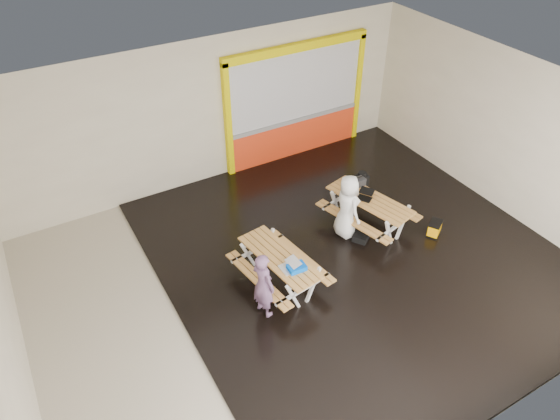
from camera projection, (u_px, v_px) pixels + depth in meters
room at (306, 203)px, 9.03m from camera, size 10.02×8.02×3.52m
deck at (354, 252)px, 10.58m from camera, size 7.50×7.98×0.05m
kiosk at (296, 105)px, 12.79m from camera, size 3.88×0.16×3.00m
picnic_table_left at (280, 263)px, 9.55m from camera, size 1.47×1.97×0.73m
picnic_table_right at (369, 206)px, 10.91m from camera, size 1.71×2.15×0.76m
person_left at (263, 285)px, 8.83m from camera, size 0.42×0.55×1.35m
person_right at (347, 207)px, 10.54m from camera, size 0.49×0.72×1.43m
laptop_left at (289, 266)px, 9.17m from camera, size 0.34×0.31×0.14m
laptop_right at (365, 196)px, 10.82m from camera, size 0.45×0.43×0.14m
blue_pouch at (297, 268)px, 9.14m from camera, size 0.33×0.24×0.09m
toolbox at (357, 183)px, 11.13m from camera, size 0.39×0.21×0.22m
backpack at (361, 182)px, 11.44m from camera, size 0.29×0.19×0.48m
dark_case at (361, 236)px, 10.84m from camera, size 0.49×0.47×0.15m
fluke_bag at (435, 228)px, 10.91m from camera, size 0.44×0.39×0.32m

